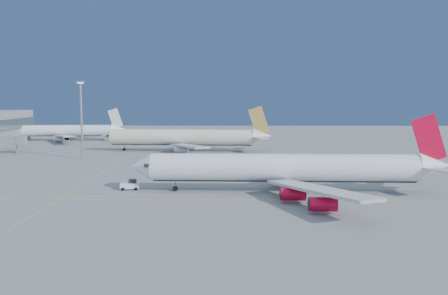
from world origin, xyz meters
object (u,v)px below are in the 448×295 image
airliner_third (65,131)px  pushback_tug (130,185)px  airliner_virgin (290,168)px  light_mast (81,113)px  airliner_etihad (185,138)px

airliner_third → pushback_tug: size_ratio=12.96×
airliner_virgin → airliner_third: bearing=127.8°
airliner_third → light_mast: light_mast is taller
airliner_virgin → pushback_tug: 38.70m
pushback_tug → light_mast: light_mast is taller
pushback_tug → light_mast: 66.24m
airliner_etihad → pushback_tug: airliner_etihad is taller
airliner_etihad → airliner_third: size_ratio=1.16×
light_mast → airliner_third: bearing=112.7°
light_mast → pushback_tug: bearing=-63.6°
airliner_etihad → pushback_tug: (-6.02, -82.56, -4.47)m
airliner_third → light_mast: 79.19m
airliner_etihad → light_mast: light_mast is taller
airliner_virgin → airliner_etihad: 90.77m
airliner_etihad → light_mast: size_ratio=2.56×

